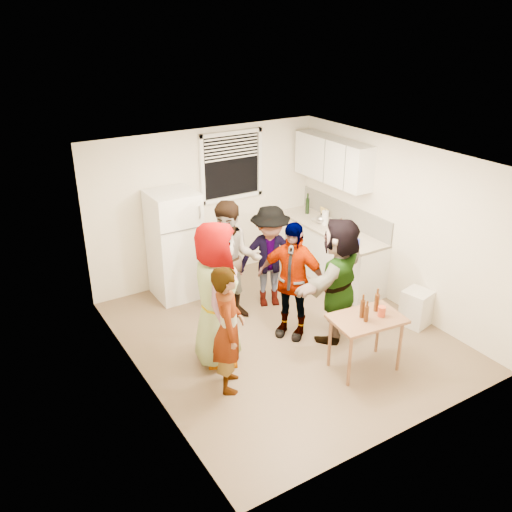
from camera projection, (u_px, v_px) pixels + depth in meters
room at (283, 335)px, 7.56m from camera, size 4.00×4.50×2.50m
window at (232, 166)px, 8.72m from camera, size 1.12×0.10×1.06m
refrigerator at (175, 245)px, 8.31m from camera, size 0.70×0.70×1.70m
counter_lower at (329, 253)px, 9.08m from camera, size 0.60×2.20×0.86m
countertop at (330, 228)px, 8.90m from camera, size 0.64×2.22×0.04m
backsplash at (345, 213)px, 8.95m from camera, size 0.03×2.20×0.36m
upper_cabinets at (333, 160)px, 8.67m from camera, size 0.34×1.60×0.70m
kettle at (321, 224)px, 9.01m from camera, size 0.28×0.26×0.19m
paper_towel at (325, 224)px, 8.98m from camera, size 0.11×0.11×0.24m
wine_bottle at (307, 213)px, 9.47m from camera, size 0.07×0.07×0.27m
beer_bottle_counter at (340, 235)px, 8.55m from camera, size 0.05×0.05×0.21m
blue_cup at (357, 246)px, 8.16m from camera, size 0.08×0.08×0.11m
picture_frame at (324, 212)px, 9.31m from camera, size 0.02×0.18×0.15m
trash_bin at (416, 309)px, 7.73m from camera, size 0.43×0.43×0.53m
serving_table at (362, 367)px, 6.88m from camera, size 0.93×0.68×0.74m
beer_bottle_table at (366, 321)px, 6.49m from camera, size 0.05×0.05×0.20m
red_cup at (381, 316)px, 6.60m from camera, size 0.10×0.10×0.13m
guest_grey at (219, 358)px, 7.06m from camera, size 2.10×1.69×0.60m
guest_stripe at (230, 385)px, 6.55m from camera, size 1.67×1.24×0.38m
guest_back_left at (232, 316)px, 8.04m from camera, size 1.58×1.98×0.67m
guest_back_right at (269, 303)px, 8.38m from camera, size 1.54×1.85×0.59m
guest_black at (290, 333)px, 7.61m from camera, size 1.93×1.75×0.41m
guest_orange at (334, 334)px, 7.58m from camera, size 2.19×2.25×0.51m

